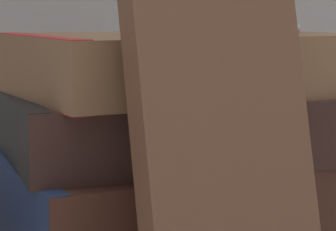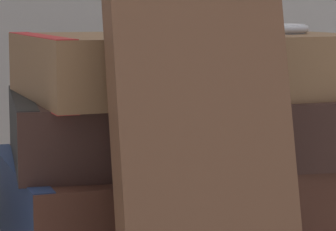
{
  "view_description": "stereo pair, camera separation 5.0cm",
  "coord_description": "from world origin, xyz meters",
  "px_view_note": "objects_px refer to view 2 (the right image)",
  "views": [
    {
      "loc": [
        -0.18,
        -0.43,
        0.14
      ],
      "look_at": [
        -0.01,
        0.01,
        0.08
      ],
      "focal_mm": 85.0,
      "sensor_mm": 36.0,
      "label": 1
    },
    {
      "loc": [
        -0.14,
        -0.44,
        0.14
      ],
      "look_at": [
        -0.01,
        0.01,
        0.08
      ],
      "focal_mm": 85.0,
      "sensor_mm": 36.0,
      "label": 2
    }
  ],
  "objects_px": {
    "book_flat_top": "(180,65)",
    "book_leaning_front": "(203,150)",
    "book_flat_bottom": "(170,195)",
    "pocket_watch": "(266,29)",
    "book_flat_middle": "(173,125)",
    "reading_glasses": "(78,184)"
  },
  "relations": [
    {
      "from": "book_flat_top",
      "to": "reading_glasses",
      "type": "relative_size",
      "value": 2.11
    },
    {
      "from": "pocket_watch",
      "to": "reading_glasses",
      "type": "height_order",
      "value": "pocket_watch"
    },
    {
      "from": "book_flat_bottom",
      "to": "pocket_watch",
      "type": "bearing_deg",
      "value": -11.77
    },
    {
      "from": "book_flat_bottom",
      "to": "book_flat_middle",
      "type": "xyz_separation_m",
      "value": [
        0.0,
        0.0,
        0.05
      ]
    },
    {
      "from": "book_flat_bottom",
      "to": "book_leaning_front",
      "type": "xyz_separation_m",
      "value": [
        -0.02,
        -0.12,
        0.05
      ]
    },
    {
      "from": "reading_glasses",
      "to": "book_flat_top",
      "type": "bearing_deg",
      "value": -85.15
    },
    {
      "from": "book_flat_bottom",
      "to": "reading_glasses",
      "type": "xyz_separation_m",
      "value": [
        -0.03,
        0.15,
        -0.02
      ]
    },
    {
      "from": "pocket_watch",
      "to": "reading_glasses",
      "type": "relative_size",
      "value": 0.58
    },
    {
      "from": "book_leaning_front",
      "to": "pocket_watch",
      "type": "xyz_separation_m",
      "value": [
        0.08,
        0.11,
        0.06
      ]
    },
    {
      "from": "book_flat_middle",
      "to": "book_leaning_front",
      "type": "height_order",
      "value": "book_leaning_front"
    },
    {
      "from": "pocket_watch",
      "to": "book_flat_middle",
      "type": "bearing_deg",
      "value": 171.99
    },
    {
      "from": "book_flat_top",
      "to": "pocket_watch",
      "type": "bearing_deg",
      "value": -5.86
    },
    {
      "from": "book_flat_middle",
      "to": "reading_glasses",
      "type": "bearing_deg",
      "value": 106.4
    },
    {
      "from": "book_leaning_front",
      "to": "reading_glasses",
      "type": "bearing_deg",
      "value": 93.62
    },
    {
      "from": "book_flat_middle",
      "to": "reading_glasses",
      "type": "xyz_separation_m",
      "value": [
        -0.04,
        0.15,
        -0.07
      ]
    },
    {
      "from": "pocket_watch",
      "to": "book_flat_bottom",
      "type": "bearing_deg",
      "value": 172.29
    },
    {
      "from": "book_flat_middle",
      "to": "book_flat_top",
      "type": "relative_size",
      "value": 1.04
    },
    {
      "from": "book_flat_top",
      "to": "book_leaning_front",
      "type": "distance_m",
      "value": 0.12
    },
    {
      "from": "book_flat_bottom",
      "to": "book_leaning_front",
      "type": "bearing_deg",
      "value": -102.53
    },
    {
      "from": "book_flat_middle",
      "to": "pocket_watch",
      "type": "bearing_deg",
      "value": -4.92
    },
    {
      "from": "book_flat_bottom",
      "to": "book_flat_middle",
      "type": "height_order",
      "value": "book_flat_middle"
    },
    {
      "from": "book_leaning_front",
      "to": "reading_glasses",
      "type": "height_order",
      "value": "book_leaning_front"
    }
  ]
}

